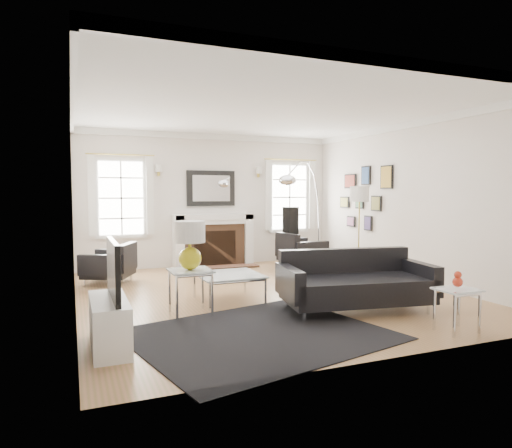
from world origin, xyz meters
name	(u,v)px	position (x,y,z in m)	size (l,w,h in m)	color
floor	(266,293)	(0.00, 0.00, 0.00)	(6.00, 6.00, 0.00)	olive
back_wall	(211,200)	(0.00, 3.00, 1.40)	(5.50, 0.04, 2.80)	silver
front_wall	(395,210)	(0.00, -3.00, 1.40)	(5.50, 0.04, 2.80)	silver
left_wall	(73,205)	(-2.75, 0.00, 1.40)	(0.04, 6.00, 2.80)	silver
right_wall	(409,202)	(2.75, 0.00, 1.40)	(0.04, 6.00, 2.80)	silver
ceiling	(266,111)	(0.00, 0.00, 2.80)	(5.50, 6.00, 0.02)	white
crown_molding	(266,115)	(0.00, 0.00, 2.74)	(5.50, 6.00, 0.12)	white
fireplace	(214,241)	(0.00, 2.79, 0.54)	(1.70, 0.69, 1.11)	white
mantel_mirror	(211,188)	(0.00, 2.95, 1.65)	(1.05, 0.07, 0.75)	black
window_left	(121,198)	(-1.85, 2.95, 1.46)	(1.24, 0.15, 1.62)	white
window_right	(289,197)	(1.85, 2.95, 1.46)	(1.24, 0.15, 1.62)	white
gallery_wall	(364,194)	(2.72, 1.30, 1.53)	(0.04, 1.73, 1.29)	black
tv_unit	(110,316)	(-2.44, -1.70, 0.33)	(0.35, 1.00, 1.09)	white
area_rug	(259,335)	(-0.90, -1.88, 0.01)	(2.63, 2.19, 0.01)	black
sofa	(354,283)	(0.70, -1.35, 0.35)	(2.10, 1.22, 0.65)	black
armchair_left	(112,265)	(-2.15, 1.74, 0.32)	(1.02, 1.07, 0.57)	black
armchair_right	(299,251)	(1.63, 2.02, 0.33)	(0.88, 0.96, 0.60)	black
coffee_table	(229,276)	(-0.70, -0.27, 0.36)	(0.89, 0.89, 0.39)	silver
side_table_left	(190,278)	(-1.38, -0.76, 0.47)	(0.53, 0.53, 0.58)	silver
nesting_table	(457,299)	(1.21, -2.60, 0.38)	(0.44, 0.37, 0.49)	silver
gourd_lamp	(190,242)	(-1.38, -0.76, 0.94)	(0.39, 0.39, 0.62)	gold
orange_vase	(458,280)	(1.21, -2.60, 0.59)	(0.11, 0.11, 0.18)	#B42B17
arc_floor_lamp	(304,210)	(1.54, 1.64, 1.22)	(1.59, 1.47, 2.25)	silver
stick_floor_lamp	(359,199)	(2.01, 0.44, 1.45)	(0.34, 0.34, 1.67)	gold
speaker_tower	(291,236)	(1.60, 2.38, 0.63)	(0.25, 0.25, 1.25)	black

